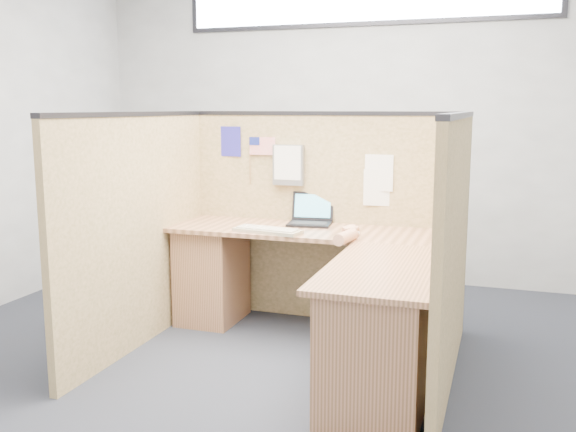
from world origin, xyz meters
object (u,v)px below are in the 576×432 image
(laptop, at_px, (312,216))
(keyboard, at_px, (267,230))
(mouse, at_px, (351,233))
(l_desk, at_px, (320,295))

(laptop, xyz_separation_m, keyboard, (-0.19, -0.41, -0.04))
(laptop, bearing_deg, mouse, -50.25)
(l_desk, distance_m, laptop, 0.75)
(l_desk, xyz_separation_m, laptop, (-0.23, 0.60, 0.39))
(l_desk, distance_m, mouse, 0.46)
(keyboard, xyz_separation_m, mouse, (0.56, 0.06, 0.01))
(mouse, bearing_deg, l_desk, -119.32)
(laptop, relative_size, mouse, 2.91)
(laptop, bearing_deg, l_desk, -75.68)
(l_desk, bearing_deg, mouse, 60.68)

